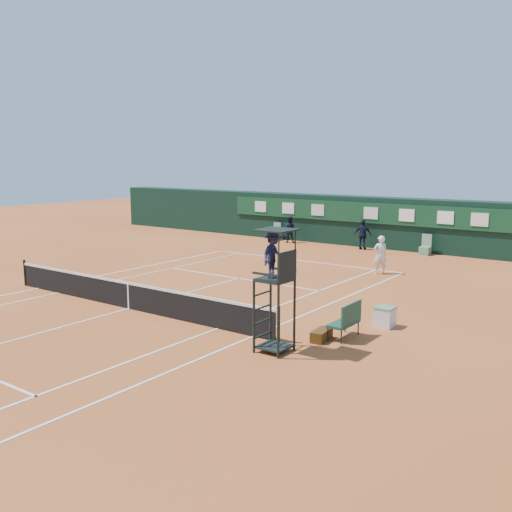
% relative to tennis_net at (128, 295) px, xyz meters
% --- Properties ---
extents(ground, '(90.00, 90.00, 0.00)m').
position_rel_tennis_net_xyz_m(ground, '(0.00, 0.00, -0.51)').
color(ground, '#BC5F2C').
rests_on(ground, ground).
extents(court_lines, '(11.05, 23.85, 0.01)m').
position_rel_tennis_net_xyz_m(court_lines, '(0.00, 0.00, -0.50)').
color(court_lines, white).
rests_on(court_lines, ground).
extents(tennis_net, '(12.90, 0.10, 1.10)m').
position_rel_tennis_net_xyz_m(tennis_net, '(0.00, 0.00, 0.00)').
color(tennis_net, black).
rests_on(tennis_net, ground).
extents(back_wall, '(40.00, 1.65, 3.00)m').
position_rel_tennis_net_xyz_m(back_wall, '(0.00, 18.74, 1.00)').
color(back_wall, black).
rests_on(back_wall, ground).
extents(linesman_chair_left, '(0.55, 0.50, 1.15)m').
position_rel_tennis_net_xyz_m(linesman_chair_left, '(-5.50, 17.48, -0.19)').
color(linesman_chair_left, '#59885F').
rests_on(linesman_chair_left, ground).
extents(linesman_chair_right, '(0.55, 0.50, 1.15)m').
position_rel_tennis_net_xyz_m(linesman_chair_right, '(4.50, 17.48, -0.19)').
color(linesman_chair_right, '#5A8A60').
rests_on(linesman_chair_right, ground).
extents(umpire_chair, '(0.96, 0.95, 3.42)m').
position_rel_tennis_net_xyz_m(umpire_chair, '(6.74, -0.74, 1.95)').
color(umpire_chair, black).
rests_on(umpire_chair, ground).
extents(player_bench, '(0.56, 1.20, 1.10)m').
position_rel_tennis_net_xyz_m(player_bench, '(7.84, 1.48, 0.09)').
color(player_bench, '#193F2D').
rests_on(player_bench, ground).
extents(tennis_bag, '(0.46, 0.89, 0.32)m').
position_rel_tennis_net_xyz_m(tennis_bag, '(7.33, 0.89, -0.35)').
color(tennis_bag, black).
rests_on(tennis_bag, ground).
extents(cooler, '(0.57, 0.57, 0.65)m').
position_rel_tennis_net_xyz_m(cooler, '(8.27, 3.28, -0.18)').
color(cooler, silver).
rests_on(cooler, ground).
extents(tennis_ball, '(0.06, 0.06, 0.06)m').
position_rel_tennis_net_xyz_m(tennis_ball, '(-0.36, 7.91, -0.48)').
color(tennis_ball, yellow).
rests_on(tennis_ball, ground).
extents(player, '(0.77, 0.75, 1.79)m').
position_rel_tennis_net_xyz_m(player, '(4.63, 11.11, 0.38)').
color(player, white).
rests_on(player, ground).
extents(ball_kid_left, '(1.00, 0.91, 1.67)m').
position_rel_tennis_net_xyz_m(ball_kid_left, '(-4.17, 17.04, 0.33)').
color(ball_kid_left, black).
rests_on(ball_kid_left, ground).
extents(ball_kid_right, '(1.06, 0.50, 1.77)m').
position_rel_tennis_net_xyz_m(ball_kid_right, '(0.86, 17.18, 0.38)').
color(ball_kid_right, black).
rests_on(ball_kid_right, ground).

